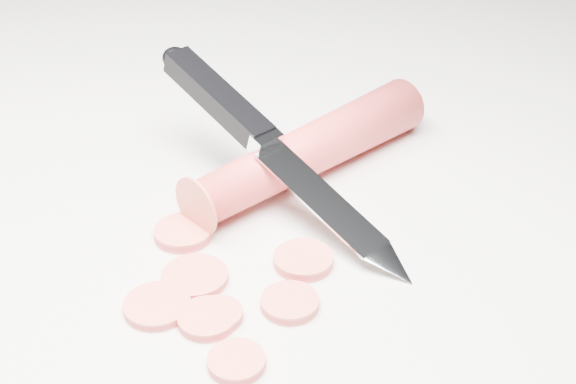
{
  "coord_description": "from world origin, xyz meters",
  "views": [
    {
      "loc": [
        0.03,
        -0.4,
        0.32
      ],
      "look_at": [
        0.06,
        0.05,
        0.02
      ],
      "focal_mm": 50.0,
      "sensor_mm": 36.0,
      "label": 1
    }
  ],
  "objects": [
    {
      "name": "carrot_slice_6",
      "position": [
        0.05,
        -0.05,
        0.0
      ],
      "size": [
        0.03,
        0.03,
        0.01
      ],
      "primitive_type": "cylinder",
      "color": "#E35A46",
      "rests_on": "ground"
    },
    {
      "name": "carrot_slice_1",
      "position": [
        0.02,
        -0.09,
        0.0
      ],
      "size": [
        0.03,
        0.03,
        0.01
      ],
      "primitive_type": "cylinder",
      "color": "#E35A46",
      "rests_on": "ground"
    },
    {
      "name": "carrot_slice_3",
      "position": [
        0.01,
        -0.05,
        0.0
      ],
      "size": [
        0.03,
        0.03,
        0.01
      ],
      "primitive_type": "cylinder",
      "color": "#E35A46",
      "rests_on": "ground"
    },
    {
      "name": "carrot_slice_0",
      "position": [
        -0.0,
        -0.02,
        0.0
      ],
      "size": [
        0.04,
        0.04,
        0.01
      ],
      "primitive_type": "cylinder",
      "color": "#E35A46",
      "rests_on": "ground"
    },
    {
      "name": "carrot_slice_2",
      "position": [
        0.01,
        -0.06,
        0.0
      ],
      "size": [
        0.03,
        0.03,
        0.01
      ],
      "primitive_type": "cylinder",
      "color": "#E35A46",
      "rests_on": "ground"
    },
    {
      "name": "carrot_slice_4",
      "position": [
        0.06,
        -0.01,
        0.0
      ],
      "size": [
        0.04,
        0.04,
        0.01
      ],
      "primitive_type": "cylinder",
      "color": "#E35A46",
      "rests_on": "ground"
    },
    {
      "name": "ground",
      "position": [
        0.0,
        0.0,
        0.0
      ],
      "size": [
        2.4,
        2.4,
        0.0
      ],
      "primitive_type": "plane",
      "color": "silver",
      "rests_on": "ground"
    },
    {
      "name": "carrot_slice_7",
      "position": [
        -0.02,
        -0.04,
        0.0
      ],
      "size": [
        0.04,
        0.04,
        0.01
      ],
      "primitive_type": "cylinder",
      "color": "#E35A46",
      "rests_on": "ground"
    },
    {
      "name": "carrot",
      "position": [
        0.08,
        0.1,
        0.02
      ],
      "size": [
        0.19,
        0.16,
        0.04
      ],
      "primitive_type": "cylinder",
      "rotation": [
        1.57,
        0.0,
        -0.88
      ],
      "color": "red",
      "rests_on": "ground"
    },
    {
      "name": "kitchen_knife",
      "position": [
        0.05,
        0.06,
        0.04
      ],
      "size": [
        0.18,
        0.21,
        0.08
      ],
      "primitive_type": null,
      "color": "silver",
      "rests_on": "ground"
    },
    {
      "name": "carrot_slice_5",
      "position": [
        -0.01,
        0.03,
        0.0
      ],
      "size": [
        0.04,
        0.04,
        0.01
      ],
      "primitive_type": "cylinder",
      "color": "#E35A46",
      "rests_on": "ground"
    }
  ]
}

